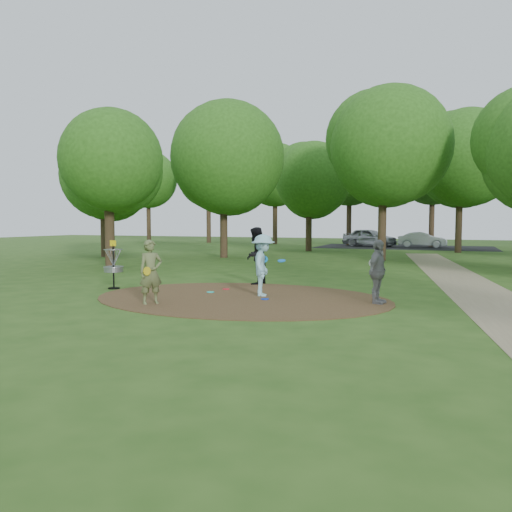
% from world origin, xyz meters
% --- Properties ---
extents(ground, '(100.00, 100.00, 0.00)m').
position_xyz_m(ground, '(0.00, 0.00, 0.00)').
color(ground, '#2D5119').
rests_on(ground, ground).
extents(dirt_clearing, '(8.40, 8.40, 0.02)m').
position_xyz_m(dirt_clearing, '(0.00, 0.00, 0.01)').
color(dirt_clearing, '#47301C').
rests_on(dirt_clearing, ground).
extents(footpath, '(7.55, 39.89, 0.01)m').
position_xyz_m(footpath, '(6.50, 2.00, 0.01)').
color(footpath, '#8C7A5B').
rests_on(footpath, ground).
extents(parking_lot, '(14.00, 8.00, 0.01)m').
position_xyz_m(parking_lot, '(2.00, 30.00, 0.00)').
color(parking_lot, black).
rests_on(parking_lot, ground).
extents(player_observer_with_disc, '(0.69, 0.73, 1.67)m').
position_xyz_m(player_observer_with_disc, '(-1.74, -1.81, 0.84)').
color(player_observer_with_disc, '#5F6A3D').
rests_on(player_observer_with_disc, ground).
extents(player_throwing_with_disc, '(1.13, 1.28, 1.78)m').
position_xyz_m(player_throwing_with_disc, '(0.48, 0.53, 0.89)').
color(player_throwing_with_disc, '#93CCDB').
rests_on(player_throwing_with_disc, ground).
extents(player_walking_with_disc, '(0.80, 0.95, 1.94)m').
position_xyz_m(player_walking_with_disc, '(-0.70, 2.98, 0.97)').
color(player_walking_with_disc, black).
rests_on(player_walking_with_disc, ground).
extents(player_waiting_with_disc, '(0.62, 1.05, 1.67)m').
position_xyz_m(player_waiting_with_disc, '(3.70, 0.35, 0.84)').
color(player_waiting_with_disc, gray).
rests_on(player_waiting_with_disc, ground).
extents(disc_ground_cyan, '(0.22, 0.22, 0.02)m').
position_xyz_m(disc_ground_cyan, '(-1.22, 0.57, 0.03)').
color(disc_ground_cyan, '#1BD8C6').
rests_on(disc_ground_cyan, dirt_clearing).
extents(disc_ground_blue, '(0.22, 0.22, 0.02)m').
position_xyz_m(disc_ground_blue, '(0.76, -0.10, 0.03)').
color(disc_ground_blue, '#0B31CA').
rests_on(disc_ground_blue, dirt_clearing).
extents(disc_ground_red, '(0.22, 0.22, 0.02)m').
position_xyz_m(disc_ground_red, '(-1.07, 1.35, 0.03)').
color(disc_ground_red, red).
rests_on(disc_ground_red, dirt_clearing).
extents(car_left, '(4.84, 3.04, 1.54)m').
position_xyz_m(car_left, '(-0.86, 30.01, 0.77)').
color(car_left, '#96999D').
rests_on(car_left, ground).
extents(car_right, '(3.83, 1.34, 1.26)m').
position_xyz_m(car_right, '(3.38, 30.15, 0.63)').
color(car_right, '#AFB2B7').
rests_on(car_right, ground).
extents(disc_golf_basket, '(0.63, 0.63, 1.54)m').
position_xyz_m(disc_golf_basket, '(-4.50, 0.30, 0.87)').
color(disc_golf_basket, black).
rests_on(disc_golf_basket, ground).
extents(tree_ring, '(37.41, 45.85, 9.46)m').
position_xyz_m(tree_ring, '(1.46, 10.85, 5.31)').
color(tree_ring, '#332316').
rests_on(tree_ring, ground).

